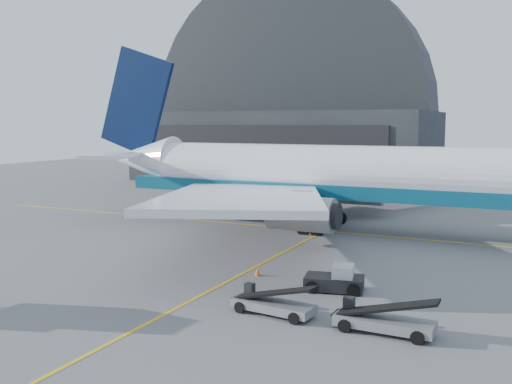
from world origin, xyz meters
The scene contains 8 objects.
ground centered at (0.00, 0.00, 0.00)m, with size 200.00×200.00×0.00m, color #565659.
taxi_lines centered at (0.00, 12.67, 0.01)m, with size 80.00×42.12×0.02m.
hangar centered at (-22.00, 64.95, 9.54)m, with size 50.00×28.30×28.00m.
airliner centered at (-0.56, 21.12, 5.20)m, with size 53.01×51.40×18.60m.
pushback_tug centered at (6.86, 2.14, 0.61)m, with size 3.84×2.69×1.63m.
belt_loader_a centered at (5.15, -3.47, 0.57)m, with size 4.89×2.10×1.83m.
belt_loader_b centered at (11.07, -3.60, 0.60)m, with size 5.09×1.84×1.94m.
traffic_cone centered at (1.12, 3.14, 0.26)m, with size 0.38×0.38×0.55m.
Camera 1 is at (17.03, -30.27, 10.11)m, focal length 40.00 mm.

